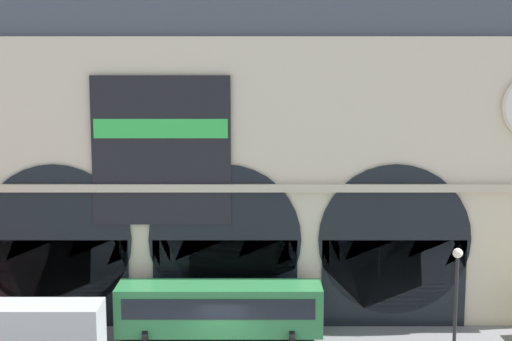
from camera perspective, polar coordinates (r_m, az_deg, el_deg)
station_building at (r=43.78m, az=-2.32°, el=2.23°), size 40.08×5.50×21.31m
box_truck_midwest at (r=39.40m, az=-17.05°, el=-11.71°), size 7.50×2.91×3.12m
bus_center at (r=40.88m, az=-2.85°, el=-10.49°), size 11.00×3.25×3.10m
street_lamp_quayside at (r=34.45m, az=14.97°, el=-9.77°), size 0.44×0.44×6.90m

